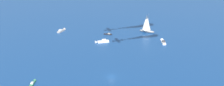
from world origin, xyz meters
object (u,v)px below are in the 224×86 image
(motorboat_offshore, at_px, (33,83))
(sailboat_trailing, at_px, (147,23))
(motorboat_inshore, at_px, (108,34))
(motorboat_far_port, at_px, (101,42))
(motorboat_outer_ring_d, at_px, (163,42))
(motorboat_mid_cluster, at_px, (62,30))

(motorboat_offshore, bearing_deg, sailboat_trailing, -3.18)
(sailboat_trailing, bearing_deg, motorboat_offshore, 176.82)
(motorboat_offshore, bearing_deg, motorboat_inshore, 10.08)
(sailboat_trailing, bearing_deg, motorboat_far_port, 160.15)
(motorboat_offshore, bearing_deg, motorboat_outer_ring_d, -16.41)
(sailboat_trailing, bearing_deg, motorboat_mid_cluster, 124.24)
(motorboat_far_port, height_order, sailboat_trailing, sailboat_trailing)
(sailboat_trailing, height_order, motorboat_outer_ring_d, sailboat_trailing)
(motorboat_mid_cluster, distance_m, motorboat_outer_ring_d, 68.66)
(motorboat_inshore, relative_size, motorboat_offshore, 1.05)
(motorboat_mid_cluster, bearing_deg, motorboat_offshore, -144.45)
(motorboat_offshore, bearing_deg, motorboat_far_port, 7.01)
(motorboat_outer_ring_d, bearing_deg, motorboat_mid_cluster, 107.07)
(motorboat_mid_cluster, bearing_deg, motorboat_outer_ring_d, -72.93)
(motorboat_inshore, bearing_deg, motorboat_far_port, -157.98)
(motorboat_far_port, relative_size, motorboat_inshore, 1.49)
(motorboat_mid_cluster, bearing_deg, sailboat_trailing, -55.76)
(motorboat_inshore, distance_m, motorboat_outer_ring_d, 36.90)
(motorboat_offshore, relative_size, motorboat_outer_ring_d, 0.70)
(motorboat_inshore, relative_size, motorboat_outer_ring_d, 0.73)
(motorboat_far_port, xyz_separation_m, sailboat_trailing, (33.70, -12.16, 5.40))
(motorboat_far_port, relative_size, sailboat_trailing, 0.60)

